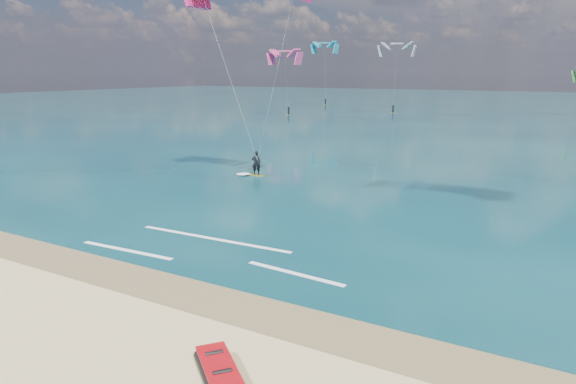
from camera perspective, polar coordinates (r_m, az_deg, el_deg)
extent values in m
plane|color=tan|center=(52.47, 13.10, 4.65)|extent=(320.00, 320.00, 0.00)
cube|color=brown|center=(20.86, -18.01, -8.74)|extent=(320.00, 2.40, 0.01)
cube|color=#0A3039|center=(115.01, 22.42, 8.55)|extent=(320.00, 200.00, 0.04)
cube|color=gold|center=(38.09, -3.53, 1.89)|extent=(1.38, 0.48, 0.06)
imported|color=black|center=(37.92, -3.55, 3.25)|extent=(0.78, 0.70, 1.80)
cylinder|color=black|center=(37.46, -3.42, 3.53)|extent=(0.55, 0.06, 0.04)
cube|color=white|center=(23.38, -17.49, -6.18)|extent=(4.94, 0.51, 0.01)
cube|color=white|center=(19.88, 0.77, -9.03)|extent=(4.33, 0.55, 0.01)
cube|color=white|center=(24.04, -8.30, -5.15)|extent=(8.14, 0.53, 0.01)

